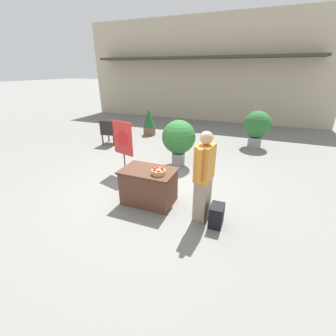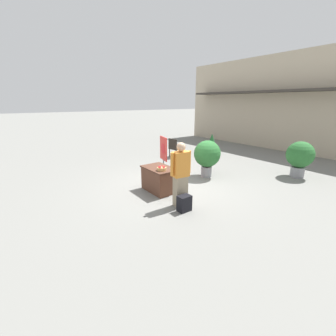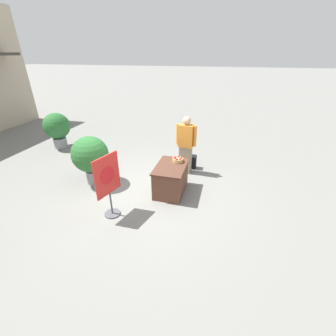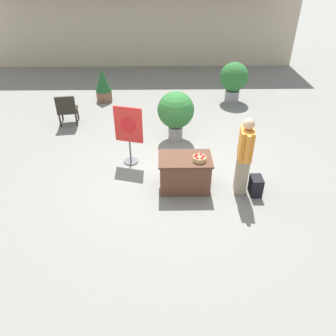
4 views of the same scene
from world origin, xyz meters
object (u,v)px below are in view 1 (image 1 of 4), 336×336
Objects in this scene: person_visitor at (204,177)px; potted_plant_near_left at (257,126)px; poster_board at (123,145)px; patio_chair at (109,131)px; backpack at (216,215)px; apple_basket at (158,171)px; display_table at (149,186)px; potted_plant_far_left at (179,138)px; potted_plant_near_right at (149,122)px.

person_visitor reaches higher than potted_plant_near_left.
poster_board is 2.95m from patio_chair.
poster_board is at bearing 154.57° from backpack.
poster_board is at bearing 143.10° from apple_basket.
display_table is at bearing -141.41° from patio_chair.
potted_plant_near_left is (2.05, 2.71, -0.04)m from potted_plant_far_left.
person_visitor reaches higher than poster_board.
apple_basket is 1.94m from poster_board.
display_table is 4.58m from patio_chair.
potted_plant_far_left is at bearing 123.33° from backpack.
patio_chair is at bearing -161.54° from potted_plant_near_left.
poster_board is at bearing -143.85° from patio_chair.
poster_board reaches higher than potted_plant_far_left.
apple_basket is 0.21× the size of potted_plant_near_left.
potted_plant_near_left is at bearing -78.87° from patio_chair.
person_visitor is 0.76m from backpack.
person_visitor reaches higher than apple_basket.
patio_chair is 0.70× the size of potted_plant_near_left.
apple_basket is at bearing -140.02° from patio_chair.
potted_plant_near_right is at bearing -147.40° from poster_board.
person_visitor is at bearing -2.20° from apple_basket.
apple_basket reaches higher than backpack.
potted_plant_far_left reaches higher than display_table.
person_visitor reaches higher than potted_plant_near_right.
potted_plant_near_left is (5.22, 1.74, 0.28)m from patio_chair.
patio_chair is 5.51m from potted_plant_near_left.
patio_chair is at bearing -113.45° from potted_plant_near_right.
potted_plant_far_left is at bearing 150.66° from poster_board.
backpack is at bearing -133.04° from patio_chair.
person_visitor is 1.18× the size of poster_board.
potted_plant_far_left is (2.37, -2.81, 0.27)m from potted_plant_near_right.
potted_plant_near_right is at bearing -47.50° from person_visitor.
poster_board is 5.03m from potted_plant_near_left.
person_visitor is 6.36m from potted_plant_near_right.
potted_plant_far_left is at bearing 99.83° from apple_basket.
display_table is 0.65× the size of person_visitor.
backpack is 0.45× the size of patio_chair.
potted_plant_near_left reaches higher than patio_chair.
apple_basket is 0.25× the size of potted_plant_near_right.
potted_plant_far_left is (-0.40, 2.32, 0.01)m from apple_basket.
potted_plant_near_left reaches higher than potted_plant_near_right.
display_table is 5.31m from potted_plant_near_left.
poster_board reaches higher than potted_plant_near_right.
potted_plant_near_right is 0.84× the size of potted_plant_near_left.
potted_plant_near_right is (0.80, 1.84, 0.05)m from patio_chair.
potted_plant_near_left is (4.43, -0.09, 0.24)m from potted_plant_near_right.
backpack is (1.23, -0.16, -0.61)m from apple_basket.
potted_plant_near_left is at bearing 68.55° from display_table.
person_visitor is 4.12× the size of backpack.
potted_plant_near_right is at bearing 130.18° from potted_plant_far_left.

